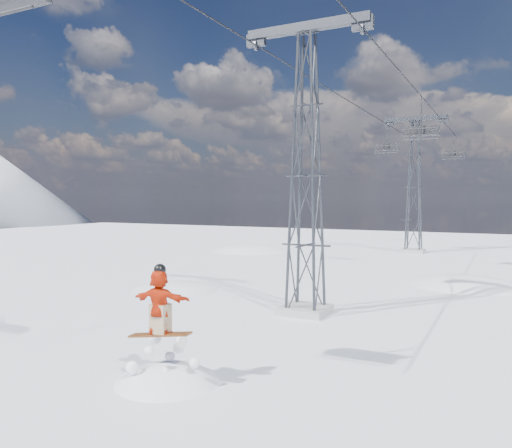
% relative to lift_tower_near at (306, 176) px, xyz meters
% --- Properties ---
extents(ground, '(120.00, 120.00, 0.00)m').
position_rel_lift_tower_near_xyz_m(ground, '(-0.80, -8.00, -5.47)').
color(ground, white).
rests_on(ground, ground).
extents(snow_terrain, '(39.00, 37.00, 22.00)m').
position_rel_lift_tower_near_xyz_m(snow_terrain, '(-5.57, 13.24, -15.06)').
color(snow_terrain, white).
rests_on(snow_terrain, ground).
extents(lift_tower_near, '(5.20, 1.80, 11.43)m').
position_rel_lift_tower_near_xyz_m(lift_tower_near, '(0.00, 0.00, 0.00)').
color(lift_tower_near, '#999999').
rests_on(lift_tower_near, ground).
extents(lift_tower_far, '(5.20, 1.80, 11.43)m').
position_rel_lift_tower_near_xyz_m(lift_tower_far, '(0.00, 25.00, 0.00)').
color(lift_tower_far, '#999999').
rests_on(lift_tower_far, ground).
extents(haul_cables, '(4.46, 51.00, 0.06)m').
position_rel_lift_tower_near_xyz_m(haul_cables, '(0.00, 11.50, 5.38)').
color(haul_cables, black).
rests_on(haul_cables, ground).
extents(snowboarder_jump, '(4.40, 4.40, 6.97)m').
position_rel_lift_tower_near_xyz_m(snowboarder_jump, '(-0.40, -8.50, -7.10)').
color(snowboarder_jump, white).
rests_on(snowboarder_jump, ground).
extents(lift_chair_mid, '(2.15, 0.62, 2.67)m').
position_rel_lift_tower_near_xyz_m(lift_chair_mid, '(2.20, 13.87, 3.25)').
color(lift_chair_mid, black).
rests_on(lift_chair_mid, ground).
extents(lift_chair_far, '(1.99, 0.57, 2.46)m').
position_rel_lift_tower_near_xyz_m(lift_chair_far, '(-2.20, 24.47, 3.41)').
color(lift_chair_far, black).
rests_on(lift_chair_far, ground).
extents(lift_chair_extra, '(2.03, 0.58, 2.52)m').
position_rel_lift_tower_near_xyz_m(lift_chair_extra, '(2.20, 33.57, 3.36)').
color(lift_chair_extra, black).
rests_on(lift_chair_extra, ground).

